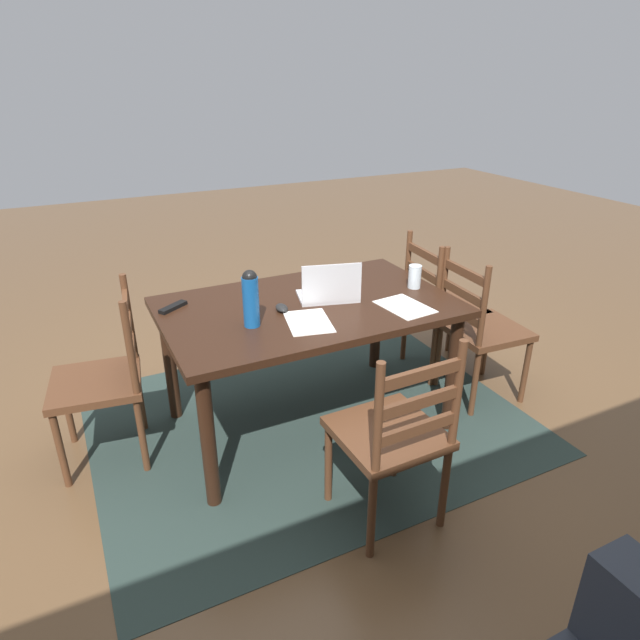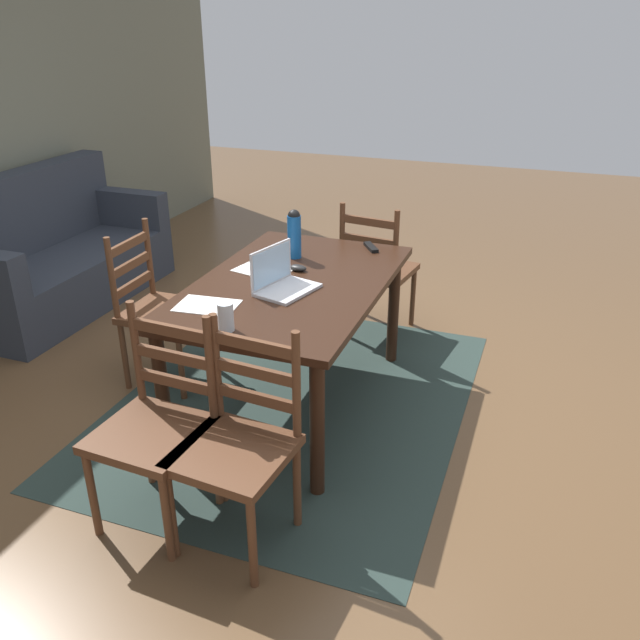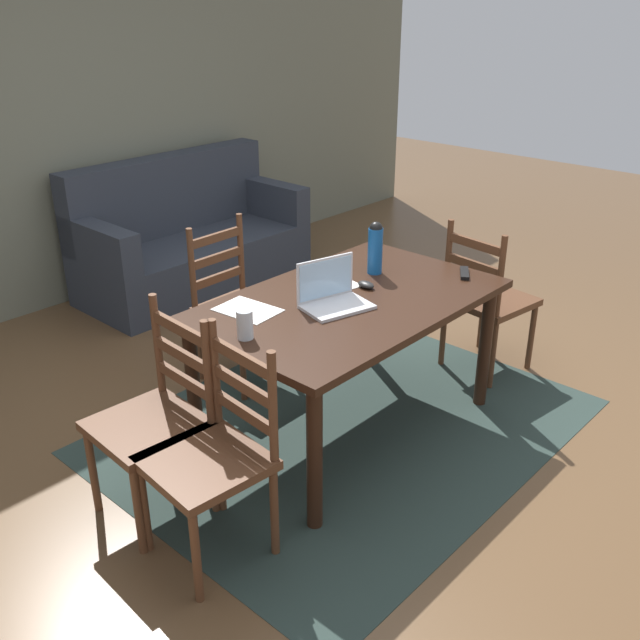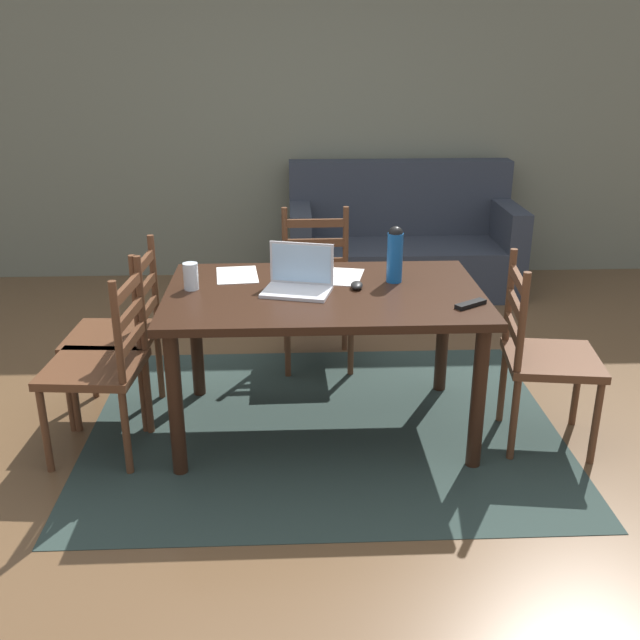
{
  "view_description": "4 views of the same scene",
  "coord_description": "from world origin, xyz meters",
  "px_view_note": "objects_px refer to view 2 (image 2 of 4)",
  "views": [
    {
      "loc": [
        1.13,
        2.45,
        1.89
      ],
      "look_at": [
        -0.14,
        -0.14,
        0.58
      ],
      "focal_mm": 30.6,
      "sensor_mm": 36.0,
      "label": 1
    },
    {
      "loc": [
        -3.03,
        -1.27,
        2.07
      ],
      "look_at": [
        0.08,
        -0.13,
        0.51
      ],
      "focal_mm": 36.96,
      "sensor_mm": 36.0,
      "label": 2
    },
    {
      "loc": [
        -2.52,
        -2.1,
        2.15
      ],
      "look_at": [
        -0.09,
        0.12,
        0.63
      ],
      "focal_mm": 40.04,
      "sensor_mm": 36.0,
      "label": 3
    },
    {
      "loc": [
        -0.17,
        -3.36,
        1.91
      ],
      "look_at": [
        -0.01,
        0.12,
        0.55
      ],
      "focal_mm": 40.64,
      "sensor_mm": 36.0,
      "label": 4
    }
  ],
  "objects_px": {
    "couch": "(54,259)",
    "water_bottle": "(294,233)",
    "dining_table": "(292,297)",
    "laptop": "(280,279)",
    "chair_left_far": "(156,427)",
    "chair_left_near": "(238,445)",
    "chair_far_head": "(159,309)",
    "tv_remote": "(371,247)",
    "chair_right_near": "(377,271)",
    "computer_mouse": "(298,268)",
    "drinking_glass": "(226,317)"
  },
  "relations": [
    {
      "from": "couch",
      "to": "water_bottle",
      "type": "distance_m",
      "value": 2.25
    },
    {
      "from": "dining_table",
      "to": "laptop",
      "type": "relative_size",
      "value": 4.24
    },
    {
      "from": "chair_left_far",
      "to": "water_bottle",
      "type": "height_order",
      "value": "water_bottle"
    },
    {
      "from": "chair_left_near",
      "to": "couch",
      "type": "height_order",
      "value": "couch"
    },
    {
      "from": "chair_far_head",
      "to": "couch",
      "type": "xyz_separation_m",
      "value": [
        0.74,
        1.42,
        -0.11
      ]
    },
    {
      "from": "dining_table",
      "to": "laptop",
      "type": "bearing_deg",
      "value": 175.83
    },
    {
      "from": "dining_table",
      "to": "chair_left_near",
      "type": "xyz_separation_m",
      "value": [
        -1.07,
        -0.2,
        -0.2
      ]
    },
    {
      "from": "couch",
      "to": "tv_remote",
      "type": "bearing_deg",
      "value": -91.67
    },
    {
      "from": "chair_left_far",
      "to": "water_bottle",
      "type": "distance_m",
      "value": 1.5
    },
    {
      "from": "chair_far_head",
      "to": "laptop",
      "type": "xyz_separation_m",
      "value": [
        -0.12,
        -0.85,
        0.35
      ]
    },
    {
      "from": "laptop",
      "to": "water_bottle",
      "type": "xyz_separation_m",
      "value": [
        0.49,
        0.12,
        0.09
      ]
    },
    {
      "from": "water_bottle",
      "to": "tv_remote",
      "type": "bearing_deg",
      "value": -51.29
    },
    {
      "from": "chair_right_near",
      "to": "chair_far_head",
      "type": "bearing_deg",
      "value": 135.58
    },
    {
      "from": "chair_right_near",
      "to": "computer_mouse",
      "type": "relative_size",
      "value": 9.5
    },
    {
      "from": "chair_left_far",
      "to": "computer_mouse",
      "type": "distance_m",
      "value": 1.28
    },
    {
      "from": "couch",
      "to": "drinking_glass",
      "type": "relative_size",
      "value": 13.48
    },
    {
      "from": "chair_left_far",
      "to": "tv_remote",
      "type": "distance_m",
      "value": 1.81
    },
    {
      "from": "couch",
      "to": "laptop",
      "type": "height_order",
      "value": "couch"
    },
    {
      "from": "drinking_glass",
      "to": "chair_left_far",
      "type": "bearing_deg",
      "value": 161.03
    },
    {
      "from": "dining_table",
      "to": "chair_left_near",
      "type": "distance_m",
      "value": 1.1
    },
    {
      "from": "chair_left_near",
      "to": "laptop",
      "type": "height_order",
      "value": "laptop"
    },
    {
      "from": "chair_left_near",
      "to": "chair_far_head",
      "type": "relative_size",
      "value": 1.0
    },
    {
      "from": "couch",
      "to": "water_bottle",
      "type": "bearing_deg",
      "value": -99.97
    },
    {
      "from": "water_bottle",
      "to": "drinking_glass",
      "type": "height_order",
      "value": "water_bottle"
    },
    {
      "from": "chair_right_near",
      "to": "chair_left_near",
      "type": "bearing_deg",
      "value": -179.75
    },
    {
      "from": "drinking_glass",
      "to": "computer_mouse",
      "type": "height_order",
      "value": "drinking_glass"
    },
    {
      "from": "water_bottle",
      "to": "laptop",
      "type": "bearing_deg",
      "value": -166.27
    },
    {
      "from": "couch",
      "to": "laptop",
      "type": "xyz_separation_m",
      "value": [
        -0.86,
        -2.27,
        0.46
      ]
    },
    {
      "from": "chair_far_head",
      "to": "computer_mouse",
      "type": "xyz_separation_m",
      "value": [
        0.16,
        -0.83,
        0.31
      ]
    },
    {
      "from": "chair_far_head",
      "to": "couch",
      "type": "height_order",
      "value": "couch"
    },
    {
      "from": "dining_table",
      "to": "drinking_glass",
      "type": "xyz_separation_m",
      "value": [
        -0.65,
        0.05,
        0.16
      ]
    },
    {
      "from": "chair_left_near",
      "to": "couch",
      "type": "distance_m",
      "value": 3.06
    },
    {
      "from": "chair_left_far",
      "to": "couch",
      "type": "xyz_separation_m",
      "value": [
        1.81,
        2.08,
        -0.11
      ]
    },
    {
      "from": "chair_far_head",
      "to": "chair_left_far",
      "type": "bearing_deg",
      "value": -148.01
    },
    {
      "from": "chair_left_near",
      "to": "water_bottle",
      "type": "bearing_deg",
      "value": 12.83
    },
    {
      "from": "water_bottle",
      "to": "chair_right_near",
      "type": "bearing_deg",
      "value": -24.22
    },
    {
      "from": "chair_left_near",
      "to": "chair_far_head",
      "type": "xyz_separation_m",
      "value": [
        1.06,
        1.05,
        0.0
      ]
    },
    {
      "from": "laptop",
      "to": "tv_remote",
      "type": "bearing_deg",
      "value": -18.26
    },
    {
      "from": "dining_table",
      "to": "chair_right_near",
      "type": "xyz_separation_m",
      "value": [
        1.07,
        -0.19,
        -0.2
      ]
    },
    {
      "from": "chair_right_near",
      "to": "chair_far_head",
      "type": "relative_size",
      "value": 1.0
    },
    {
      "from": "chair_far_head",
      "to": "computer_mouse",
      "type": "relative_size",
      "value": 9.5
    },
    {
      "from": "dining_table",
      "to": "chair_left_far",
      "type": "height_order",
      "value": "chair_left_far"
    },
    {
      "from": "chair_left_far",
      "to": "computer_mouse",
      "type": "relative_size",
      "value": 9.5
    },
    {
      "from": "chair_left_far",
      "to": "tv_remote",
      "type": "relative_size",
      "value": 5.59
    },
    {
      "from": "dining_table",
      "to": "drinking_glass",
      "type": "relative_size",
      "value": 11.63
    },
    {
      "from": "dining_table",
      "to": "chair_left_near",
      "type": "bearing_deg",
      "value": -169.49
    },
    {
      "from": "laptop",
      "to": "drinking_glass",
      "type": "bearing_deg",
      "value": 175.6
    },
    {
      "from": "dining_table",
      "to": "water_bottle",
      "type": "distance_m",
      "value": 0.45
    },
    {
      "from": "chair_left_far",
      "to": "laptop",
      "type": "distance_m",
      "value": 1.02
    },
    {
      "from": "laptop",
      "to": "tv_remote",
      "type": "xyz_separation_m",
      "value": [
        0.79,
        -0.26,
        -0.05
      ]
    }
  ]
}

